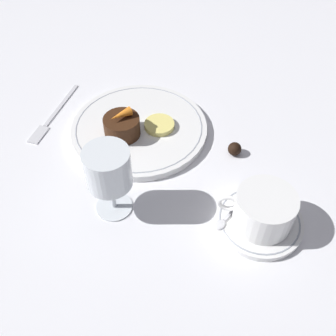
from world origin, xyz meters
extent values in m
plane|color=white|center=(0.00, 0.00, 0.00)|extent=(3.00, 3.00, 0.00)
cylinder|color=white|center=(0.02, -0.05, 0.01)|extent=(0.27, 0.27, 0.01)
torus|color=#999EA8|center=(0.02, -0.05, 0.01)|extent=(0.25, 0.25, 0.00)
cylinder|color=white|center=(-0.22, 0.13, 0.01)|extent=(0.14, 0.14, 0.01)
torus|color=#999EA8|center=(-0.22, 0.13, 0.01)|extent=(0.13, 0.13, 0.00)
cylinder|color=white|center=(-0.22, 0.13, 0.04)|extent=(0.09, 0.09, 0.06)
cylinder|color=#331E0F|center=(-0.22, 0.13, 0.04)|extent=(0.08, 0.08, 0.05)
torus|color=white|center=(-0.17, 0.13, 0.04)|extent=(0.04, 0.01, 0.04)
cube|color=silver|center=(-0.19, 0.10, 0.01)|extent=(0.05, 0.08, 0.00)
ellipsoid|color=silver|center=(-0.16, 0.15, 0.01)|extent=(0.02, 0.03, 0.00)
cylinder|color=silver|center=(0.02, 0.14, 0.00)|extent=(0.06, 0.06, 0.01)
cylinder|color=silver|center=(0.02, 0.14, 0.03)|extent=(0.01, 0.01, 0.06)
cylinder|color=silver|center=(0.02, 0.14, 0.10)|extent=(0.07, 0.07, 0.06)
cylinder|color=#5B0F1E|center=(0.02, 0.14, 0.08)|extent=(0.06, 0.06, 0.04)
cube|color=silver|center=(0.20, -0.10, 0.00)|extent=(0.02, 0.14, 0.01)
cube|color=silver|center=(0.21, 0.00, 0.00)|extent=(0.03, 0.05, 0.01)
cylinder|color=#381E0F|center=(0.04, -0.02, 0.03)|extent=(0.07, 0.07, 0.04)
cone|color=orange|center=(0.04, -0.02, 0.06)|extent=(0.04, 0.04, 0.02)
cylinder|color=#EFE075|center=(-0.02, -0.05, 0.02)|extent=(0.06, 0.06, 0.01)
sphere|color=black|center=(-0.17, -0.02, 0.01)|extent=(0.03, 0.03, 0.03)
camera|label=1|loc=(-0.14, 0.51, 0.53)|focal=42.00mm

